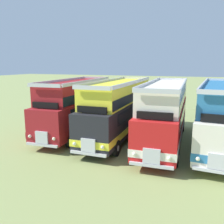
{
  "coord_description": "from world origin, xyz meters",
  "views": [
    {
      "loc": [
        -2.97,
        -17.5,
        5.75
      ],
      "look_at": [
        -9.6,
        -0.16,
        2.05
      ],
      "focal_mm": 38.72,
      "sensor_mm": 36.0,
      "label": 1
    }
  ],
  "objects_px": {
    "bus_third_in_row": "(165,112)",
    "bus_first_in_row": "(77,105)",
    "bus_second_in_row": "(119,107)",
    "bus_fourth_in_row": "(220,114)"
  },
  "relations": [
    {
      "from": "bus_first_in_row",
      "to": "bus_fourth_in_row",
      "type": "bearing_deg",
      "value": 2.4
    },
    {
      "from": "bus_first_in_row",
      "to": "bus_fourth_in_row",
      "type": "distance_m",
      "value": 11.0
    },
    {
      "from": "bus_second_in_row",
      "to": "bus_third_in_row",
      "type": "relative_size",
      "value": 1.01
    },
    {
      "from": "bus_first_in_row",
      "to": "bus_third_in_row",
      "type": "xyz_separation_m",
      "value": [
        7.32,
        -0.1,
        0.01
      ]
    },
    {
      "from": "bus_third_in_row",
      "to": "bus_first_in_row",
      "type": "bearing_deg",
      "value": 179.25
    },
    {
      "from": "bus_first_in_row",
      "to": "bus_third_in_row",
      "type": "height_order",
      "value": "same"
    },
    {
      "from": "bus_first_in_row",
      "to": "bus_third_in_row",
      "type": "bearing_deg",
      "value": -0.75
    },
    {
      "from": "bus_second_in_row",
      "to": "bus_third_in_row",
      "type": "distance_m",
      "value": 3.68
    },
    {
      "from": "bus_second_in_row",
      "to": "bus_fourth_in_row",
      "type": "xyz_separation_m",
      "value": [
        7.32,
        0.14,
        0.0
      ]
    },
    {
      "from": "bus_first_in_row",
      "to": "bus_third_in_row",
      "type": "distance_m",
      "value": 7.32
    }
  ]
}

